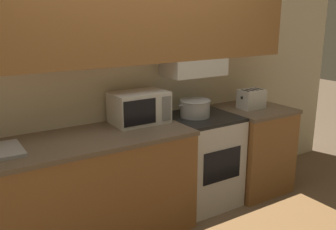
{
  "coord_description": "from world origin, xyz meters",
  "views": [
    {
      "loc": [
        -1.49,
        -3.01,
        1.81
      ],
      "look_at": [
        0.05,
        -0.59,
        1.04
      ],
      "focal_mm": 40.0,
      "sensor_mm": 36.0,
      "label": 1
    }
  ],
  "objects_px": {
    "microwave": "(139,107)",
    "stove_range": "(201,160)",
    "toaster": "(251,99)",
    "cooking_pot": "(195,108)"
  },
  "relations": [
    {
      "from": "microwave",
      "to": "stove_range",
      "type": "bearing_deg",
      "value": -10.65
    },
    {
      "from": "stove_range",
      "to": "toaster",
      "type": "xyz_separation_m",
      "value": [
        0.6,
        -0.03,
        0.54
      ]
    },
    {
      "from": "cooking_pot",
      "to": "microwave",
      "type": "xyz_separation_m",
      "value": [
        -0.53,
        0.1,
        0.05
      ]
    },
    {
      "from": "stove_range",
      "to": "toaster",
      "type": "distance_m",
      "value": 0.81
    },
    {
      "from": "cooking_pot",
      "to": "toaster",
      "type": "distance_m",
      "value": 0.67
    },
    {
      "from": "stove_range",
      "to": "cooking_pot",
      "type": "bearing_deg",
      "value": 169.39
    },
    {
      "from": "cooking_pot",
      "to": "microwave",
      "type": "relative_size",
      "value": 0.77
    },
    {
      "from": "microwave",
      "to": "toaster",
      "type": "bearing_deg",
      "value": -7.04
    },
    {
      "from": "toaster",
      "to": "cooking_pot",
      "type": "bearing_deg",
      "value": 175.88
    },
    {
      "from": "stove_range",
      "to": "toaster",
      "type": "height_order",
      "value": "toaster"
    }
  ]
}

